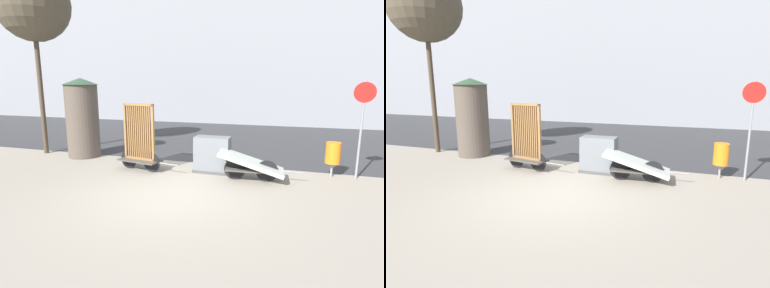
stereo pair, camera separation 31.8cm
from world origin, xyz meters
TOP-DOWN VIEW (x-y plane):
  - ground_plane at (0.00, 0.00)m, footprint 60.00×60.00m
  - road_strip at (0.00, 8.33)m, footprint 56.00×10.50m
  - building_facade at (0.00, 15.58)m, footprint 48.00×4.00m
  - bike_cart_with_bedframe at (-1.69, 1.69)m, footprint 2.08×0.84m
  - bike_cart_with_mattress at (1.70, 1.70)m, footprint 2.28×0.98m
  - utility_cabinet at (0.49, 2.18)m, footprint 1.10×0.61m
  - trash_bin at (3.86, 2.73)m, footprint 0.40×0.40m
  - sign_post at (4.49, 2.72)m, footprint 0.55×0.06m
  - advertising_column at (-4.51, 2.73)m, footprint 1.28×1.28m
  - street_tree at (-6.28, 2.73)m, footprint 2.61×2.61m

SIDE VIEW (x-z plane):
  - ground_plane at x=0.00m, z-range 0.00..0.00m
  - road_strip at x=0.00m, z-range 0.00..0.01m
  - bike_cart_with_mattress at x=1.70m, z-range 0.05..0.87m
  - utility_cabinet at x=0.49m, z-range -0.04..1.04m
  - trash_bin at x=3.86m, z-range 0.19..1.20m
  - bike_cart_with_bedframe at x=-1.69m, z-range -0.26..1.79m
  - advertising_column at x=-4.51m, z-range 0.03..2.87m
  - sign_post at x=4.49m, z-range 0.39..3.12m
  - street_tree at x=-6.28m, z-range 2.04..8.78m
  - building_facade at x=0.00m, z-range 0.00..15.59m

